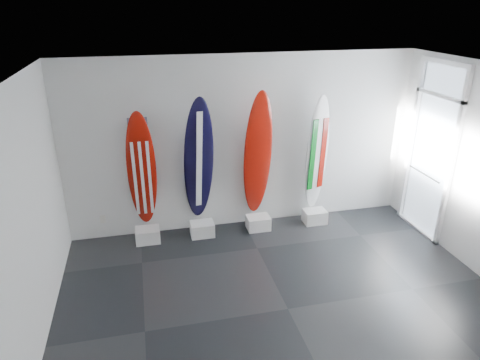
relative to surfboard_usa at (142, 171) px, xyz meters
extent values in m
plane|color=black|center=(1.73, -2.28, -1.25)|extent=(6.00, 6.00, 0.00)
plane|color=white|center=(1.73, -2.28, 1.75)|extent=(6.00, 6.00, 0.00)
plane|color=white|center=(1.73, 0.22, 0.25)|extent=(6.00, 0.00, 6.00)
plane|color=white|center=(-1.27, -2.28, 0.25)|extent=(0.00, 5.00, 5.00)
cube|color=white|center=(0.00, -0.10, -1.13)|extent=(0.40, 0.30, 0.24)
ellipsoid|color=maroon|center=(0.00, 0.00, 0.00)|extent=(0.46, 0.38, 2.03)
cube|color=white|center=(0.92, -0.10, -1.13)|extent=(0.40, 0.30, 0.24)
ellipsoid|color=black|center=(0.92, 0.00, 0.09)|extent=(0.56, 0.51, 2.20)
cube|color=white|center=(1.92, -0.10, -1.13)|extent=(0.40, 0.30, 0.24)
ellipsoid|color=maroon|center=(1.92, 0.00, 0.11)|extent=(0.55, 0.41, 2.24)
cube|color=white|center=(2.99, -0.10, -1.13)|extent=(0.40, 0.30, 0.24)
ellipsoid|color=white|center=(2.99, 0.00, 0.04)|extent=(0.51, 0.31, 2.11)
cube|color=silver|center=(-0.72, 0.20, -0.90)|extent=(0.09, 0.02, 0.13)
camera|label=1|loc=(0.08, -6.60, 2.52)|focal=32.24mm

